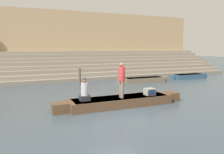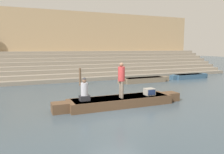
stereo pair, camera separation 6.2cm
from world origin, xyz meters
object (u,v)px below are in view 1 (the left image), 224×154
(tv_set, at_px, (149,92))
(moored_boat_shore, at_px, (144,80))
(rowboat_main, at_px, (121,101))
(moored_boat_distant, at_px, (188,76))
(mooring_post, at_px, (80,77))
(person_rowing, at_px, (85,91))
(person_standing, at_px, (122,78))

(tv_set, xyz_separation_m, moored_boat_shore, (3.54, 6.46, -0.41))
(rowboat_main, bearing_deg, tv_set, -3.05)
(moored_boat_shore, bearing_deg, tv_set, -113.82)
(moored_boat_distant, relative_size, mooring_post, 3.04)
(person_rowing, height_order, tv_set, person_rowing)
(person_rowing, xyz_separation_m, tv_set, (3.57, -0.11, -0.28))
(person_rowing, xyz_separation_m, moored_boat_shore, (7.11, 6.35, -0.69))
(moored_boat_distant, bearing_deg, tv_set, -140.34)
(person_rowing, distance_m, moored_boat_distant, 14.13)
(person_standing, distance_m, person_rowing, 1.98)
(rowboat_main, bearing_deg, moored_boat_shore, 52.33)
(person_standing, distance_m, mooring_post, 7.07)
(mooring_post, bearing_deg, person_rowing, -102.49)
(person_rowing, height_order, moored_boat_shore, person_rowing)
(moored_boat_shore, relative_size, moored_boat_distant, 1.15)
(rowboat_main, height_order, moored_boat_distant, rowboat_main)
(person_standing, relative_size, moored_boat_shore, 0.37)
(rowboat_main, relative_size, moored_boat_shore, 1.44)
(tv_set, bearing_deg, moored_boat_shore, 61.47)
(person_standing, distance_m, tv_set, 1.89)
(person_standing, height_order, person_rowing, person_standing)
(person_standing, xyz_separation_m, tv_set, (1.69, 0.03, -0.86))
(person_rowing, relative_size, moored_boat_distant, 0.27)
(rowboat_main, height_order, person_rowing, person_rowing)
(tv_set, relative_size, mooring_post, 0.37)
(person_standing, relative_size, person_rowing, 1.59)
(person_standing, relative_size, tv_set, 3.49)
(tv_set, bearing_deg, moored_boat_distant, 37.86)
(rowboat_main, distance_m, mooring_post, 6.88)
(person_rowing, bearing_deg, mooring_post, 78.59)
(person_standing, bearing_deg, tv_set, 13.19)
(person_standing, relative_size, moored_boat_distant, 0.42)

